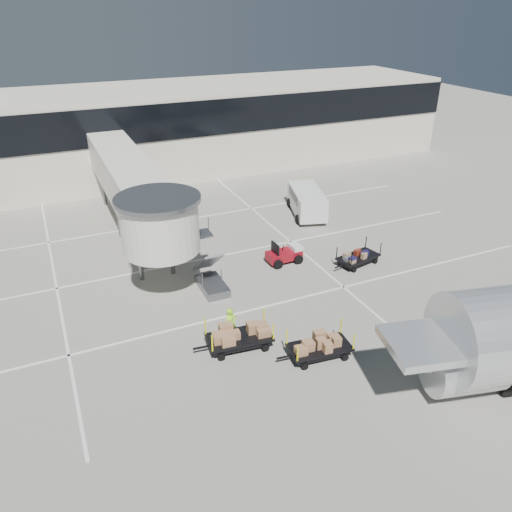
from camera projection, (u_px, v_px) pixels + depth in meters
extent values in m
plane|color=gray|center=(269.00, 328.00, 26.62)|extent=(140.00, 140.00, 0.00)
cube|color=white|center=(254.00, 309.00, 28.23)|extent=(40.00, 0.15, 0.02)
cube|color=white|center=(212.00, 257.00, 33.90)|extent=(40.00, 0.15, 0.02)
cube|color=white|center=(182.00, 220.00, 39.57)|extent=(40.00, 0.15, 0.02)
cube|color=white|center=(284.00, 236.00, 36.89)|extent=(0.15, 30.00, 0.02)
cube|color=white|center=(55.00, 281.00, 31.08)|extent=(0.15, 30.00, 0.02)
cube|color=beige|center=(139.00, 131.00, 49.08)|extent=(64.00, 12.00, 8.00)
cube|color=black|center=(151.00, 124.00, 43.26)|extent=(64.00, 0.12, 3.20)
cube|color=silver|center=(128.00, 179.00, 35.34)|extent=(3.00, 18.00, 2.80)
cylinder|color=silver|center=(160.00, 226.00, 28.05)|extent=(4.40, 4.40, 3.00)
cylinder|color=slate|center=(157.00, 199.00, 27.31)|extent=(4.80, 4.80, 0.25)
cylinder|color=slate|center=(140.00, 259.00, 30.62)|extent=(0.28, 0.28, 2.90)
cylinder|color=slate|center=(172.00, 253.00, 31.34)|extent=(0.28, 0.28, 2.90)
cylinder|color=slate|center=(119.00, 218.00, 36.29)|extent=(0.28, 0.28, 2.90)
cylinder|color=slate|center=(146.00, 214.00, 37.01)|extent=(0.28, 0.28, 2.90)
cylinder|color=slate|center=(103.00, 188.00, 41.96)|extent=(0.28, 0.28, 2.90)
cylinder|color=slate|center=(127.00, 185.00, 42.68)|extent=(0.28, 0.28, 2.90)
cube|color=slate|center=(212.00, 286.00, 30.04)|extent=(1.40, 2.60, 0.50)
cube|color=slate|center=(208.00, 262.00, 29.91)|extent=(1.20, 2.60, 2.06)
cube|color=slate|center=(200.00, 234.00, 30.47)|extent=(1.40, 1.20, 0.12)
cube|color=maroon|center=(284.00, 255.00, 33.08)|extent=(2.34, 1.19, 0.58)
cube|color=white|center=(295.00, 247.00, 33.24)|extent=(0.71, 1.08, 0.34)
cube|color=black|center=(275.00, 249.00, 32.55)|extent=(0.15, 0.96, 0.86)
cylinder|color=black|center=(278.00, 264.00, 32.38)|extent=(0.62, 0.26, 0.61)
cylinder|color=black|center=(269.00, 256.00, 33.37)|extent=(0.62, 0.26, 0.61)
cylinder|color=black|center=(299.00, 259.00, 32.98)|extent=(0.62, 0.26, 0.61)
cylinder|color=black|center=(289.00, 252.00, 33.97)|extent=(0.62, 0.26, 0.61)
cube|color=black|center=(358.00, 257.00, 32.83)|extent=(3.10, 2.01, 0.11)
cube|color=black|center=(358.00, 259.00, 32.91)|extent=(2.78, 1.74, 0.24)
cube|color=black|center=(339.00, 266.00, 31.96)|extent=(0.67, 0.22, 0.08)
cylinder|color=black|center=(354.00, 270.00, 32.01)|extent=(0.35, 0.20, 0.32)
cylinder|color=black|center=(340.00, 262.00, 32.93)|extent=(0.35, 0.20, 0.32)
cylinder|color=black|center=(375.00, 261.00, 33.06)|extent=(0.35, 0.20, 0.32)
cylinder|color=black|center=(361.00, 254.00, 33.98)|extent=(0.35, 0.20, 0.32)
cylinder|color=black|center=(351.00, 261.00, 31.45)|extent=(0.07, 0.07, 0.86)
cylinder|color=black|center=(337.00, 253.00, 32.37)|extent=(0.07, 0.07, 0.86)
cylinder|color=black|center=(381.00, 249.00, 32.89)|extent=(0.07, 0.07, 0.86)
cylinder|color=black|center=(366.00, 242.00, 33.82)|extent=(0.07, 0.07, 0.86)
cube|color=#484A4D|center=(355.00, 255.00, 32.56)|extent=(0.55, 0.44, 0.41)
cube|color=#151238|center=(355.00, 259.00, 32.09)|extent=(0.47, 0.39, 0.28)
cube|color=maroon|center=(355.00, 251.00, 33.13)|extent=(0.43, 0.35, 0.35)
cube|color=#956F51|center=(356.00, 253.00, 32.79)|extent=(0.50, 0.38, 0.38)
cube|color=#484A4D|center=(365.00, 248.00, 33.54)|extent=(0.52, 0.38, 0.24)
cube|color=#484A4D|center=(353.00, 252.00, 32.94)|extent=(0.51, 0.44, 0.31)
cube|color=#151238|center=(364.00, 253.00, 32.81)|extent=(0.42, 0.40, 0.41)
cube|color=black|center=(320.00, 347.00, 24.31)|extent=(3.18, 1.83, 0.12)
cube|color=black|center=(319.00, 350.00, 24.39)|extent=(2.85, 1.57, 0.25)
cube|color=black|center=(284.00, 357.00, 23.86)|extent=(0.71, 0.15, 0.08)
cylinder|color=black|center=(305.00, 366.00, 23.61)|extent=(0.36, 0.18, 0.34)
cylinder|color=black|center=(294.00, 349.00, 24.77)|extent=(0.36, 0.18, 0.34)
cylinder|color=black|center=(345.00, 357.00, 24.20)|extent=(0.36, 0.18, 0.34)
cylinder|color=black|center=(333.00, 341.00, 25.36)|extent=(0.36, 0.18, 0.34)
cylinder|color=#FFF10D|center=(298.00, 354.00, 23.12)|extent=(0.07, 0.07, 0.91)
cylinder|color=#FFF10D|center=(287.00, 337.00, 24.27)|extent=(0.07, 0.07, 0.91)
cylinder|color=#FFF10D|center=(354.00, 342.00, 23.92)|extent=(0.07, 0.07, 0.91)
cylinder|color=#FFF10D|center=(341.00, 326.00, 25.08)|extent=(0.07, 0.07, 0.91)
cube|color=#9E6F4C|center=(321.00, 339.00, 24.39)|extent=(0.53, 0.47, 0.47)
cube|color=#9E6F4C|center=(314.00, 347.00, 23.87)|extent=(0.68, 0.58, 0.43)
cube|color=#9E6F4C|center=(325.00, 336.00, 24.58)|extent=(0.52, 0.58, 0.50)
cube|color=#9E6F4C|center=(314.00, 344.00, 24.03)|extent=(0.49, 0.55, 0.49)
cube|color=#9E6F4C|center=(322.00, 342.00, 24.29)|extent=(0.60, 0.44, 0.36)
cube|color=#9E6F4C|center=(319.00, 347.00, 23.88)|extent=(0.46, 0.53, 0.40)
cube|color=#9E6F4C|center=(330.00, 344.00, 24.05)|extent=(0.47, 0.44, 0.43)
cube|color=#9E6F4C|center=(321.00, 345.00, 24.05)|extent=(0.59, 0.44, 0.36)
cube|color=black|center=(239.00, 337.00, 24.95)|extent=(3.38, 1.94, 0.13)
cube|color=black|center=(239.00, 340.00, 25.04)|extent=(3.04, 1.67, 0.27)
cube|color=black|center=(200.00, 348.00, 24.47)|extent=(0.76, 0.16, 0.09)
cylinder|color=black|center=(221.00, 357.00, 24.21)|extent=(0.38, 0.19, 0.37)
cylinder|color=black|center=(214.00, 340.00, 25.44)|extent=(0.38, 0.19, 0.37)
cylinder|color=black|center=(265.00, 348.00, 24.83)|extent=(0.38, 0.19, 0.37)
cylinder|color=black|center=(256.00, 332.00, 26.06)|extent=(0.38, 0.19, 0.37)
cylinder|color=#FFF10D|center=(212.00, 344.00, 23.68)|extent=(0.08, 0.08, 0.97)
cylinder|color=#FFF10D|center=(205.00, 327.00, 24.91)|extent=(0.08, 0.08, 0.97)
cylinder|color=#FFF10D|center=(274.00, 332.00, 24.54)|extent=(0.08, 0.08, 0.97)
cylinder|color=#FFF10D|center=(264.00, 316.00, 25.76)|extent=(0.08, 0.08, 0.97)
cube|color=#9E6F4C|center=(221.00, 339.00, 24.35)|extent=(0.60, 0.55, 0.48)
cube|color=#9E6F4C|center=(252.00, 334.00, 24.70)|extent=(0.60, 0.63, 0.50)
cube|color=#9E6F4C|center=(245.00, 331.00, 24.81)|extent=(0.62, 0.54, 0.59)
cube|color=#9E6F4C|center=(220.00, 339.00, 24.22)|extent=(0.56, 0.50, 0.58)
cube|color=#9E6F4C|center=(257.00, 328.00, 25.11)|extent=(0.49, 0.59, 0.52)
cube|color=#9E6F4C|center=(258.00, 335.00, 24.69)|extent=(0.67, 0.61, 0.39)
cube|color=#9E6F4C|center=(218.00, 338.00, 24.44)|extent=(0.69, 0.50, 0.42)
cube|color=#9E6F4C|center=(233.00, 331.00, 24.80)|extent=(0.71, 0.55, 0.59)
imported|color=#95EA18|center=(231.00, 324.00, 25.44)|extent=(0.74, 0.57, 1.81)
cube|color=white|center=(307.00, 201.00, 40.11)|extent=(3.62, 5.76, 1.73)
cube|color=white|center=(300.00, 194.00, 42.38)|extent=(2.16, 1.18, 1.01)
cube|color=black|center=(307.00, 195.00, 40.10)|extent=(3.07, 3.84, 0.69)
cylinder|color=black|center=(298.00, 219.00, 38.78)|extent=(0.47, 0.81, 0.76)
cylinder|color=black|center=(325.00, 218.00, 39.02)|extent=(0.47, 0.81, 0.76)
cylinder|color=black|center=(289.00, 203.00, 41.92)|extent=(0.47, 0.81, 0.76)
cylinder|color=black|center=(314.00, 202.00, 42.17)|extent=(0.47, 0.81, 0.76)
cube|color=silver|center=(504.00, 334.00, 21.01)|extent=(10.72, 5.22, 0.36)
cylinder|color=silver|center=(464.00, 366.00, 21.44)|extent=(3.57, 3.03, 2.38)
cube|color=silver|center=(468.00, 349.00, 21.01)|extent=(0.86, 0.44, 1.14)
cylinder|color=black|center=(510.00, 389.00, 22.05)|extent=(0.98, 0.54, 0.93)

